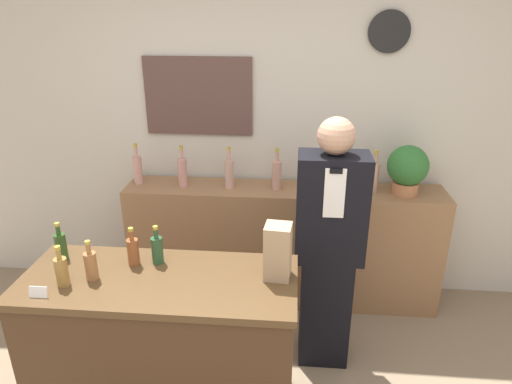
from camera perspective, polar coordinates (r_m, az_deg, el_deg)
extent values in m
cube|color=beige|center=(3.52, 0.56, 8.09)|extent=(5.20, 0.06, 2.70)
cube|color=brown|center=(3.49, -7.23, 11.78)|extent=(0.81, 0.02, 0.57)
cylinder|color=black|center=(3.41, 16.31, 18.69)|extent=(0.28, 0.03, 0.28)
cube|color=#8E6642|center=(3.60, 3.35, -6.61)|extent=(2.38, 0.38, 0.95)
cube|color=#422B19|center=(2.73, -11.28, -18.89)|extent=(1.40, 0.56, 0.87)
cube|color=#4E371F|center=(2.46, -12.09, -10.82)|extent=(1.43, 0.59, 0.04)
cube|color=black|center=(3.10, 8.56, -14.14)|extent=(0.32, 0.25, 0.77)
cube|color=black|center=(2.74, 9.40, -2.00)|extent=(0.42, 0.25, 0.67)
cube|color=white|center=(2.57, 9.79, -0.19)|extent=(0.12, 0.01, 0.29)
cube|color=black|center=(2.52, 9.99, 2.59)|extent=(0.07, 0.01, 0.03)
sphere|color=tan|center=(2.60, 10.01, 6.92)|extent=(0.22, 0.22, 0.22)
cylinder|color=#B27047|center=(3.44, 18.12, 0.47)|extent=(0.18, 0.18, 0.10)
sphere|color=#2D6B2D|center=(3.39, 18.46, 3.15)|extent=(0.29, 0.29, 0.29)
cube|color=tan|center=(2.33, 2.74, -7.45)|extent=(0.14, 0.14, 0.30)
cube|color=white|center=(2.47, -25.59, -11.22)|extent=(0.09, 0.02, 0.06)
cylinder|color=#28471D|center=(2.74, -23.20, -6.30)|extent=(0.06, 0.06, 0.15)
cylinder|color=#28471D|center=(2.69, -23.52, -4.40)|extent=(0.02, 0.02, 0.05)
cylinder|color=#B29933|center=(2.68, -23.63, -3.73)|extent=(0.03, 0.03, 0.02)
cylinder|color=olive|center=(2.49, -23.10, -9.17)|extent=(0.06, 0.06, 0.15)
cylinder|color=olive|center=(2.44, -23.45, -7.14)|extent=(0.02, 0.02, 0.05)
cylinder|color=#B29933|center=(2.43, -23.58, -6.42)|extent=(0.03, 0.03, 0.02)
cylinder|color=#976339|center=(2.49, -19.91, -8.71)|extent=(0.06, 0.06, 0.15)
cylinder|color=#976339|center=(2.44, -20.22, -6.67)|extent=(0.02, 0.02, 0.05)
cylinder|color=#B29933|center=(2.43, -20.33, -5.94)|extent=(0.03, 0.03, 0.02)
cylinder|color=brown|center=(2.55, -15.10, -7.27)|extent=(0.06, 0.06, 0.15)
cylinder|color=brown|center=(2.51, -15.33, -5.26)|extent=(0.02, 0.02, 0.05)
cylinder|color=#B29933|center=(2.49, -15.41, -4.54)|extent=(0.03, 0.03, 0.02)
cylinder|color=#284D2D|center=(2.54, -12.23, -7.13)|extent=(0.06, 0.06, 0.15)
cylinder|color=#284D2D|center=(2.49, -12.42, -5.10)|extent=(0.02, 0.02, 0.05)
cylinder|color=#B29933|center=(2.48, -12.49, -4.38)|extent=(0.03, 0.03, 0.02)
cylinder|color=tan|center=(3.57, -14.56, 2.67)|extent=(0.07, 0.07, 0.21)
cylinder|color=tan|center=(3.53, -14.78, 4.88)|extent=(0.03, 0.03, 0.08)
cylinder|color=#B29933|center=(3.51, -14.86, 5.66)|extent=(0.03, 0.03, 0.03)
cylinder|color=tan|center=(3.45, -9.16, 2.41)|extent=(0.07, 0.07, 0.21)
cylinder|color=tan|center=(3.40, -9.31, 4.70)|extent=(0.03, 0.03, 0.08)
cylinder|color=#B29933|center=(3.39, -9.36, 5.51)|extent=(0.03, 0.03, 0.03)
cylinder|color=tan|center=(3.38, -3.36, 2.26)|extent=(0.07, 0.07, 0.21)
cylinder|color=tan|center=(3.34, -3.41, 4.60)|extent=(0.03, 0.03, 0.08)
cylinder|color=#B29933|center=(3.32, -3.43, 5.43)|extent=(0.03, 0.03, 0.03)
cylinder|color=tan|center=(3.35, 2.61, 2.08)|extent=(0.07, 0.07, 0.21)
cylinder|color=tan|center=(3.30, 2.65, 4.43)|extent=(0.03, 0.03, 0.08)
cylinder|color=#B29933|center=(3.29, 2.67, 5.27)|extent=(0.03, 0.03, 0.03)
cylinder|color=tan|center=(3.37, 8.61, 1.97)|extent=(0.07, 0.07, 0.21)
cylinder|color=tan|center=(3.32, 8.75, 4.31)|extent=(0.03, 0.03, 0.08)
cylinder|color=#B29933|center=(3.31, 8.80, 5.14)|extent=(0.03, 0.03, 0.03)
cylinder|color=tan|center=(3.41, 14.52, 1.75)|extent=(0.07, 0.07, 0.21)
cylinder|color=tan|center=(3.37, 14.75, 4.06)|extent=(0.03, 0.03, 0.08)
cylinder|color=#B29933|center=(3.35, 14.83, 4.87)|extent=(0.03, 0.03, 0.03)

